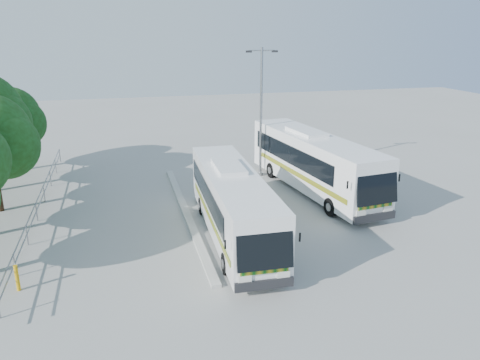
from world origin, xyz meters
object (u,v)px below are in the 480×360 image
object	(u,v)px
lamppost	(261,107)
bollard	(17,278)
coach_adjacent	(314,162)
tree_far_e	(11,116)
coach_main	(233,203)

from	to	relation	value
lamppost	bollard	bearing A→B (deg)	-134.66
coach_adjacent	bollard	distance (m)	17.57
tree_far_e	lamppost	xyz separation A→B (m)	(16.34, -5.47, 0.82)
tree_far_e	coach_main	bearing A→B (deg)	-50.55
tree_far_e	coach_main	xyz separation A→B (m)	(12.11, -14.72, -2.15)
coach_adjacent	lamppost	size ratio (longest dim) A/B	1.49
bollard	lamppost	bearing A→B (deg)	41.85
tree_far_e	bollard	world-z (taller)	tree_far_e
coach_main	bollard	distance (m)	9.67
coach_main	lamppost	xyz separation A→B (m)	(4.22, 9.25, 2.98)
coach_main	lamppost	world-z (taller)	lamppost
tree_far_e	bollard	xyz separation A→B (m)	(2.93, -17.48, -3.35)
lamppost	coach_adjacent	bearing A→B (deg)	-58.06
coach_adjacent	lamppost	world-z (taller)	lamppost
lamppost	bollard	distance (m)	18.48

